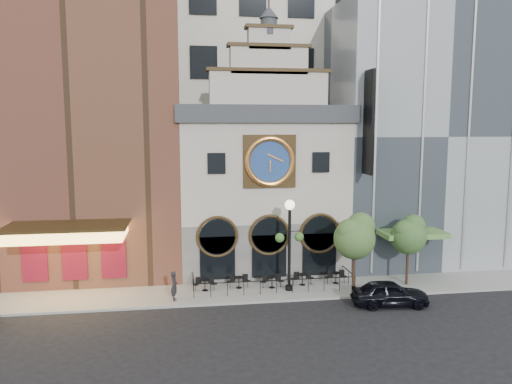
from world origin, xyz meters
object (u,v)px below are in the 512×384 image
object	(u,v)px
bistro_4	(336,277)
pedestrian	(174,286)
tree_right	(409,234)
bistro_2	(272,281)
bistro_1	(239,281)
bistro_3	(302,278)
car_right	(390,293)
lamppost	(289,235)
bistro_0	(205,284)
tree_left	(355,235)

from	to	relation	value
bistro_4	pedestrian	world-z (taller)	pedestrian
pedestrian	tree_right	world-z (taller)	tree_right
bistro_2	bistro_1	bearing A→B (deg)	172.63
bistro_3	car_right	distance (m)	6.15
bistro_2	lamppost	world-z (taller)	lamppost
bistro_2	bistro_4	distance (m)	4.53
pedestrian	lamppost	distance (m)	8.03
bistro_2	lamppost	xyz separation A→B (m)	(1.03, -0.64, 3.28)
bistro_0	pedestrian	world-z (taller)	pedestrian
bistro_3	lamppost	bearing A→B (deg)	-141.02
bistro_0	bistro_4	xyz separation A→B (m)	(9.00, 0.21, 0.00)
bistro_3	pedestrian	world-z (taller)	pedestrian
bistro_0	car_right	world-z (taller)	car_right
bistro_0	bistro_3	distance (m)	6.64
bistro_0	tree_left	distance (m)	10.29
bistro_2	tree_left	distance (m)	6.38
bistro_4	lamppost	size ratio (longest dim) A/B	0.26
bistro_3	bistro_4	xyz separation A→B (m)	(2.37, 0.01, 0.00)
bistro_0	bistro_3	bearing A→B (deg)	1.80
bistro_3	lamppost	size ratio (longest dim) A/B	0.26
bistro_4	car_right	size ratio (longest dim) A/B	0.34
lamppost	tree_left	bearing A→B (deg)	-24.08
bistro_1	tree_left	bearing A→B (deg)	-17.62
bistro_3	car_right	world-z (taller)	car_right
car_right	bistro_1	bearing A→B (deg)	69.56
bistro_1	tree_right	bearing A→B (deg)	-4.11
bistro_4	lamppost	xyz separation A→B (m)	(-3.50, -0.92, 3.28)
bistro_2	pedestrian	size ratio (longest dim) A/B	0.86
tree_right	lamppost	bearing A→B (deg)	-179.36
bistro_2	bistro_3	size ratio (longest dim) A/B	1.00
bistro_1	bistro_2	distance (m)	2.22
bistro_4	car_right	bearing A→B (deg)	-63.98
bistro_3	lamppost	xyz separation A→B (m)	(-1.13, -0.91, 3.28)
bistro_2	bistro_3	xyz separation A→B (m)	(2.16, 0.28, 0.00)
tree_left	bistro_3	bearing A→B (deg)	141.29
bistro_1	tree_left	size ratio (longest dim) A/B	0.30
car_right	lamppost	world-z (taller)	lamppost
bistro_2	bistro_3	world-z (taller)	same
bistro_3	bistro_0	bearing A→B (deg)	-178.20
bistro_3	tree_left	size ratio (longest dim) A/B	0.30
bistro_2	tree_left	bearing A→B (deg)	-21.82
tree_left	bistro_4	bearing A→B (deg)	101.71
bistro_3	tree_left	world-z (taller)	tree_left
bistro_0	car_right	size ratio (longest dim) A/B	0.34
bistro_3	tree_left	distance (m)	5.00
bistro_1	tree_left	xyz separation A→B (m)	(7.20, -2.29, 3.42)
pedestrian	tree_left	size ratio (longest dim) A/B	0.35
bistro_0	bistro_2	world-z (taller)	same
bistro_0	lamppost	distance (m)	6.45
bistro_4	lamppost	world-z (taller)	lamppost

